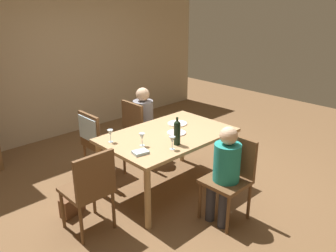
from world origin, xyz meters
name	(u,v)px	position (x,y,z in m)	size (l,w,h in m)	color
ground_plane	(168,188)	(0.00, 0.00, 0.00)	(10.00, 10.00, 0.00)	brown
rear_room_partition	(57,58)	(0.00, 2.71, 1.35)	(6.40, 0.12, 2.70)	tan
dining_table	(168,140)	(0.00, 0.00, 0.67)	(1.57, 1.02, 0.75)	tan
chair_near	(231,173)	(0.09, -0.89, 0.53)	(0.44, 0.44, 0.92)	brown
chair_far_right	(139,127)	(0.27, 0.89, 0.53)	(0.44, 0.44, 0.92)	brown
chair_far_left	(95,136)	(-0.48, 0.89, 0.59)	(0.46, 0.44, 0.92)	brown
chair_left_end	(90,187)	(-1.16, -0.09, 0.53)	(0.44, 0.44, 0.92)	brown
person_woman_host	(225,168)	(-0.03, -0.89, 0.63)	(0.33, 0.28, 1.08)	#33333D
person_man_bearded	(145,118)	(0.38, 0.89, 0.64)	(0.34, 0.29, 1.10)	#33333D
wine_bottle_tall_green	(177,132)	(-0.15, -0.30, 0.90)	(0.08, 0.08, 0.32)	black
wine_glass_near_left	(142,137)	(-0.45, -0.06, 0.86)	(0.07, 0.07, 0.15)	silver
wine_glass_centre	(110,133)	(-0.65, 0.27, 0.86)	(0.07, 0.07, 0.15)	silver
wine_glass_near_right	(172,140)	(-0.28, -0.36, 0.86)	(0.07, 0.07, 0.15)	silver
dinner_plate_host	(177,123)	(0.33, 0.16, 0.76)	(0.26, 0.26, 0.01)	white
dinner_plate_guest_left	(177,133)	(0.09, -0.06, 0.76)	(0.23, 0.23, 0.01)	white
folded_napkin	(141,152)	(-0.60, -0.21, 0.77)	(0.16, 0.12, 0.03)	#ADC6D6
handbag	(72,205)	(-1.16, 0.35, 0.11)	(0.28, 0.12, 0.22)	brown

